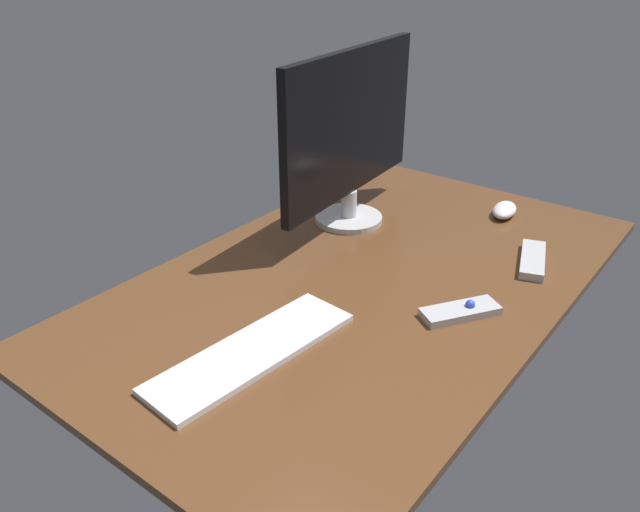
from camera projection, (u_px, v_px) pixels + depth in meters
desk at (364, 281)px, 146.81cm from camera, size 140.00×84.00×2.00cm
monitor at (351, 134)px, 162.58cm from camera, size 59.22×18.35×45.97cm
keyboard at (254, 352)px, 119.43cm from camera, size 44.82×16.82×1.24cm
computer_mouse at (504, 210)px, 176.37cm from camera, size 12.25×8.07×3.47cm
media_remote at (461, 311)px, 131.55cm from camera, size 17.22×14.05×3.16cm
tv_remote at (533, 260)px, 151.55cm from camera, size 19.03×11.12×2.04cm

